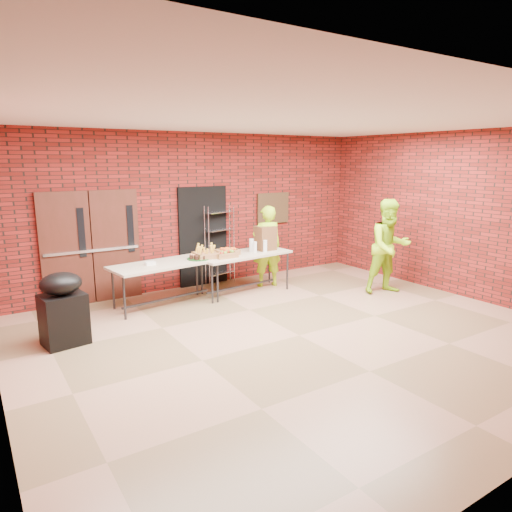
{
  "coord_description": "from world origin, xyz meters",
  "views": [
    {
      "loc": [
        -4.13,
        -5.18,
        2.64
      ],
      "look_at": [
        0.11,
        1.4,
        0.99
      ],
      "focal_mm": 32.0,
      "sensor_mm": 36.0,
      "label": 1
    }
  ],
  "objects_px": {
    "covered_grill": "(63,309)",
    "volunteer_man": "(389,247)",
    "wire_rack": "(220,245)",
    "table_left": "(166,266)",
    "table_right": "(243,257)",
    "coffee_dispenser": "(265,238)",
    "volunteer_woman": "(267,246)"
  },
  "relations": [
    {
      "from": "covered_grill",
      "to": "volunteer_man",
      "type": "relative_size",
      "value": 0.57
    },
    {
      "from": "wire_rack",
      "to": "table_left",
      "type": "relative_size",
      "value": 0.82
    },
    {
      "from": "table_right",
      "to": "coffee_dispenser",
      "type": "distance_m",
      "value": 0.66
    },
    {
      "from": "volunteer_woman",
      "to": "covered_grill",
      "type": "bearing_deg",
      "value": 27.41
    },
    {
      "from": "coffee_dispenser",
      "to": "volunteer_man",
      "type": "bearing_deg",
      "value": -41.61
    },
    {
      "from": "table_left",
      "to": "coffee_dispenser",
      "type": "xyz_separation_m",
      "value": [
        2.22,
        0.06,
        0.31
      ]
    },
    {
      "from": "volunteer_woman",
      "to": "volunteer_man",
      "type": "relative_size",
      "value": 0.91
    },
    {
      "from": "covered_grill",
      "to": "volunteer_woman",
      "type": "distance_m",
      "value": 4.37
    },
    {
      "from": "volunteer_woman",
      "to": "volunteer_man",
      "type": "bearing_deg",
      "value": 149.72
    },
    {
      "from": "volunteer_man",
      "to": "table_left",
      "type": "bearing_deg",
      "value": 174.83
    },
    {
      "from": "table_left",
      "to": "volunteer_woman",
      "type": "height_order",
      "value": "volunteer_woman"
    },
    {
      "from": "coffee_dispenser",
      "to": "volunteer_woman",
      "type": "relative_size",
      "value": 0.29
    },
    {
      "from": "table_left",
      "to": "table_right",
      "type": "bearing_deg",
      "value": -7.71
    },
    {
      "from": "wire_rack",
      "to": "volunteer_woman",
      "type": "xyz_separation_m",
      "value": [
        0.75,
        -0.7,
        0.01
      ]
    },
    {
      "from": "table_right",
      "to": "volunteer_man",
      "type": "bearing_deg",
      "value": -38.56
    },
    {
      "from": "coffee_dispenser",
      "to": "volunteer_man",
      "type": "height_order",
      "value": "volunteer_man"
    },
    {
      "from": "wire_rack",
      "to": "volunteer_man",
      "type": "relative_size",
      "value": 0.9
    },
    {
      "from": "table_left",
      "to": "volunteer_man",
      "type": "xyz_separation_m",
      "value": [
        4.09,
        -1.6,
        0.2
      ]
    },
    {
      "from": "coffee_dispenser",
      "to": "table_left",
      "type": "bearing_deg",
      "value": -178.4
    },
    {
      "from": "table_right",
      "to": "volunteer_man",
      "type": "distance_m",
      "value": 2.93
    },
    {
      "from": "table_right",
      "to": "volunteer_woman",
      "type": "height_order",
      "value": "volunteer_woman"
    },
    {
      "from": "table_left",
      "to": "volunteer_woman",
      "type": "distance_m",
      "value": 2.32
    },
    {
      "from": "coffee_dispenser",
      "to": "volunteer_woman",
      "type": "height_order",
      "value": "volunteer_woman"
    },
    {
      "from": "wire_rack",
      "to": "volunteer_man",
      "type": "distance_m",
      "value": 3.51
    },
    {
      "from": "table_left",
      "to": "wire_rack",
      "type": "bearing_deg",
      "value": 20.6
    },
    {
      "from": "covered_grill",
      "to": "table_right",
      "type": "bearing_deg",
      "value": 5.33
    },
    {
      "from": "volunteer_man",
      "to": "wire_rack",
      "type": "bearing_deg",
      "value": 152.26
    },
    {
      "from": "table_right",
      "to": "table_left",
      "type": "bearing_deg",
      "value": 174.31
    },
    {
      "from": "table_left",
      "to": "covered_grill",
      "type": "xyz_separation_m",
      "value": [
        -1.93,
        -0.89,
        -0.21
      ]
    },
    {
      "from": "table_left",
      "to": "volunteer_woman",
      "type": "relative_size",
      "value": 1.21
    },
    {
      "from": "volunteer_woman",
      "to": "coffee_dispenser",
      "type": "bearing_deg",
      "value": 50.55
    },
    {
      "from": "table_left",
      "to": "covered_grill",
      "type": "distance_m",
      "value": 2.13
    }
  ]
}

